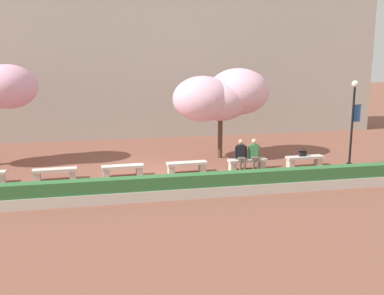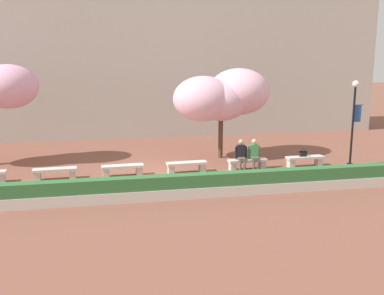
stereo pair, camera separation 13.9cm
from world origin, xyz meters
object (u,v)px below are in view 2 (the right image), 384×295
(lamp_post_with_banner, at_px, (354,115))
(stone_bench_near_east, at_px, (187,166))
(stone_bench_center, at_px, (123,169))
(stone_bench_east_end, at_px, (247,163))
(stone_bench_near_west, at_px, (55,172))
(stone_bench_far_east, at_px, (305,160))
(cherry_tree_main, at_px, (223,96))
(handbag, at_px, (303,153))
(person_seated_left, at_px, (241,154))
(person_seated_right, at_px, (254,153))

(lamp_post_with_banner, bearing_deg, stone_bench_near_east, 177.74)
(stone_bench_center, xyz_separation_m, stone_bench_east_end, (5.15, 0.00, 0.00))
(stone_bench_near_east, distance_m, stone_bench_east_end, 2.58)
(stone_bench_east_end, bearing_deg, stone_bench_near_west, 180.00)
(lamp_post_with_banner, bearing_deg, stone_bench_far_east, 171.89)
(cherry_tree_main, xyz_separation_m, lamp_post_with_banner, (5.01, -2.64, -0.65))
(stone_bench_center, bearing_deg, handbag, 0.16)
(stone_bench_east_end, relative_size, stone_bench_far_east, 1.00)
(stone_bench_near_east, xyz_separation_m, lamp_post_with_banner, (7.12, -0.28, 1.91))
(stone_bench_near_west, bearing_deg, handbag, 0.12)
(stone_bench_east_end, distance_m, stone_bench_far_east, 2.58)
(handbag, bearing_deg, stone_bench_east_end, -179.51)
(stone_bench_near_west, xyz_separation_m, stone_bench_far_east, (10.31, 0.00, 0.00))
(stone_bench_near_east, bearing_deg, cherry_tree_main, 48.07)
(handbag, height_order, lamp_post_with_banner, lamp_post_with_banner)
(handbag, xyz_separation_m, lamp_post_with_banner, (2.06, -0.30, 1.63))
(stone_bench_east_end, height_order, cherry_tree_main, cherry_tree_main)
(stone_bench_center, xyz_separation_m, cherry_tree_main, (4.69, 2.36, 2.56))
(stone_bench_center, bearing_deg, stone_bench_east_end, 0.00)
(cherry_tree_main, bearing_deg, person_seated_left, -86.05)
(stone_bench_near_west, distance_m, stone_bench_east_end, 7.73)
(stone_bench_east_end, relative_size, person_seated_left, 1.28)
(stone_bench_near_west, height_order, stone_bench_east_end, same)
(stone_bench_far_east, bearing_deg, stone_bench_near_east, 180.00)
(stone_bench_near_west, bearing_deg, stone_bench_east_end, 0.00)
(stone_bench_east_end, bearing_deg, stone_bench_far_east, 0.00)
(lamp_post_with_banner, bearing_deg, stone_bench_near_west, 178.69)
(stone_bench_far_east, distance_m, cherry_tree_main, 4.62)
(stone_bench_center, relative_size, person_seated_left, 1.28)
(stone_bench_far_east, height_order, lamp_post_with_banner, lamp_post_with_banner)
(stone_bench_near_west, xyz_separation_m, lamp_post_with_banner, (12.28, -0.28, 1.91))
(stone_bench_near_west, relative_size, stone_bench_near_east, 1.00)
(stone_bench_near_east, xyz_separation_m, person_seated_right, (2.86, -0.05, 0.40))
(stone_bench_near_east, distance_m, cherry_tree_main, 4.07)
(stone_bench_near_west, height_order, stone_bench_far_east, same)
(lamp_post_with_banner, bearing_deg, stone_bench_east_end, 176.47)
(person_seated_right, distance_m, lamp_post_with_banner, 4.53)
(stone_bench_near_west, height_order, person_seated_right, person_seated_right)
(stone_bench_center, bearing_deg, stone_bench_near_west, 180.00)
(stone_bench_far_east, distance_m, person_seated_right, 2.33)
(stone_bench_east_end, height_order, stone_bench_far_east, same)
(handbag, bearing_deg, stone_bench_far_east, -14.06)
(stone_bench_near_west, height_order, cherry_tree_main, cherry_tree_main)
(stone_bench_center, distance_m, person_seated_left, 4.88)
(handbag, xyz_separation_m, cherry_tree_main, (-2.95, 2.34, 2.28))
(stone_bench_east_end, xyz_separation_m, person_seated_left, (-0.29, -0.05, 0.40))
(stone_bench_center, height_order, stone_bench_far_east, same)
(stone_bench_center, distance_m, lamp_post_with_banner, 9.89)
(cherry_tree_main, bearing_deg, stone_bench_near_east, -131.93)
(stone_bench_near_west, distance_m, lamp_post_with_banner, 12.43)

